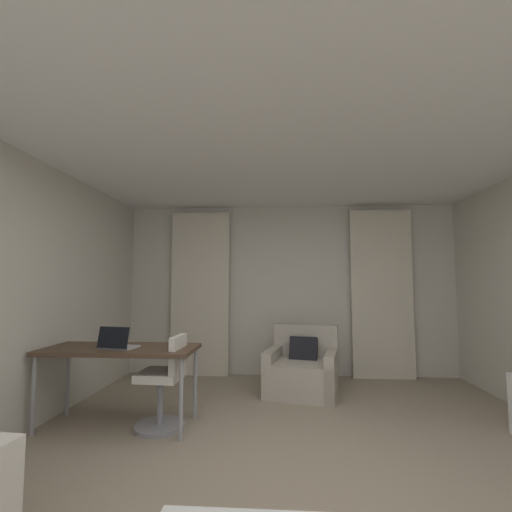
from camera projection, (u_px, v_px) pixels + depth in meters
The scene contains 9 objects.
ground_plane at pixel (303, 491), 2.35m from camera, with size 12.00×12.00×0.00m, color gray.
wall_window at pixel (289, 289), 5.47m from camera, with size 5.12×0.06×2.60m.
ceiling at pixel (299, 113), 2.56m from camera, with size 5.12×6.12×0.06m, color white.
curtain_left_panel at pixel (200, 293), 5.43m from camera, with size 0.90×0.06×2.50m.
curtain_right_panel at pixel (382, 293), 5.25m from camera, with size 0.90×0.06×2.50m.
armchair at pixel (303, 371), 4.50m from camera, with size 1.02×0.97×0.83m.
desk at pixel (120, 354), 3.47m from camera, with size 1.48×0.63×0.76m.
desk_chair at pixel (165, 387), 3.40m from camera, with size 0.48×0.48×0.88m.
laptop at pixel (118, 344), 3.40m from camera, with size 0.36×0.30×0.22m.
Camera 1 is at (-0.15, -2.49, 1.38)m, focal length 24.65 mm.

